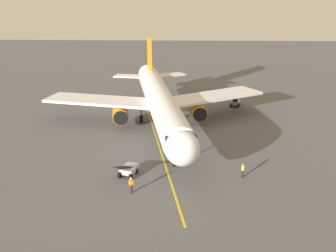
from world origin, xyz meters
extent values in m
plane|color=#565659|center=(0.00, 0.00, 0.00)|extent=(220.00, 220.00, 0.00)
cube|color=yellow|center=(0.32, 5.60, 0.01)|extent=(7.29, 39.42, 0.01)
cylinder|color=white|center=(0.32, -0.40, 4.10)|extent=(9.74, 34.14, 3.80)
ellipsoid|color=white|center=(-2.89, 17.51, 4.10)|extent=(4.26, 4.57, 3.61)
cone|color=white|center=(3.59, -18.61, 4.10)|extent=(3.90, 3.56, 3.42)
cube|color=black|center=(-2.64, 16.14, 4.65)|extent=(3.46, 2.14, 0.90)
cube|color=white|center=(-7.41, -5.57, 3.50)|extent=(17.20, 13.48, 0.36)
cylinder|color=orange|center=(-5.21, -2.41, 2.00)|extent=(2.86, 3.75, 2.30)
cylinder|color=black|center=(-5.52, -0.69, 2.00)|extent=(2.10, 0.57, 2.10)
cube|color=white|center=(9.37, -2.56, 3.50)|extent=(17.75, 8.59, 0.36)
cylinder|color=orange|center=(6.21, -0.36, 2.00)|extent=(2.86, 3.75, 2.30)
cylinder|color=black|center=(5.90, 1.36, 2.00)|extent=(2.10, 0.57, 2.10)
cube|color=orange|center=(3.06, -15.66, 7.90)|extent=(1.20, 4.79, 7.20)
cube|color=white|center=(-0.15, -15.93, 4.70)|extent=(6.78, 5.14, 0.24)
cube|color=white|center=(6.15, -14.80, 4.70)|extent=(6.67, 3.25, 0.24)
cylinder|color=slate|center=(-2.06, 12.89, 1.73)|extent=(0.24, 0.24, 2.77)
cylinder|color=black|center=(-2.06, 12.89, 0.35)|extent=(0.57, 0.77, 0.70)
cylinder|color=slate|center=(-1.71, -3.81, 1.94)|extent=(0.24, 0.24, 2.77)
cylinder|color=black|center=(-1.71, -3.81, 0.55)|extent=(0.64, 1.16, 1.10)
cylinder|color=slate|center=(3.41, -2.90, 1.94)|extent=(0.24, 0.24, 2.77)
cylinder|color=black|center=(3.41, -2.90, 0.55)|extent=(0.64, 1.16, 1.10)
cylinder|color=#23232D|center=(-9.42, 15.56, 0.44)|extent=(0.26, 0.26, 0.88)
cube|color=#D8EA19|center=(-9.42, 15.56, 1.18)|extent=(0.28, 0.40, 0.60)
cube|color=silver|center=(-9.42, 15.56, 1.18)|extent=(0.29, 0.42, 0.10)
sphere|color=brown|center=(-9.42, 15.56, 1.60)|extent=(0.22, 0.22, 0.22)
cylinder|color=#23232D|center=(2.18, 19.40, 0.44)|extent=(0.26, 0.26, 0.88)
cube|color=orange|center=(2.18, 19.40, 1.18)|extent=(0.45, 0.39, 0.60)
cube|color=silver|center=(2.18, 19.40, 1.18)|extent=(0.47, 0.41, 0.10)
sphere|color=beige|center=(2.18, 19.40, 1.60)|extent=(0.22, 0.22, 0.22)
cube|color=#9E9EA3|center=(-12.32, -12.63, 0.62)|extent=(2.00, 2.50, 0.60)
cube|color=black|center=(-11.92, -11.08, 1.52)|extent=(1.80, 3.86, 1.61)
cylinder|color=black|center=(-12.66, -11.36, 0.32)|extent=(0.40, 0.68, 0.64)
cylinder|color=black|center=(-11.40, -11.68, 0.32)|extent=(0.40, 0.68, 0.64)
cylinder|color=black|center=(-13.03, -12.81, 0.32)|extent=(0.40, 0.68, 0.64)
cylinder|color=black|center=(-11.77, -13.13, 0.32)|extent=(0.40, 0.68, 0.64)
cube|color=#9E9EA3|center=(2.89, 15.21, 0.62)|extent=(2.08, 2.55, 0.60)
cube|color=black|center=(3.37, 16.74, 1.52)|extent=(1.97, 3.85, 1.61)
cylinder|color=black|center=(2.61, 16.50, 0.32)|extent=(0.43, 0.69, 0.64)
cylinder|color=black|center=(3.85, 16.11, 0.32)|extent=(0.43, 0.69, 0.64)
cylinder|color=black|center=(2.17, 15.07, 0.32)|extent=(0.43, 0.69, 0.64)
cylinder|color=black|center=(3.41, 14.68, 0.32)|extent=(0.43, 0.69, 0.64)
camera|label=1|loc=(-2.71, 53.62, 19.00)|focal=41.35mm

